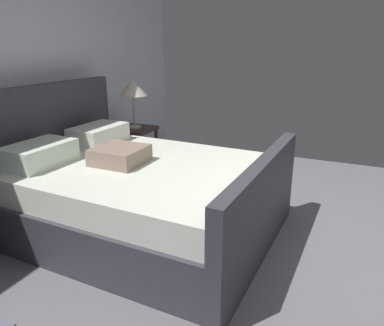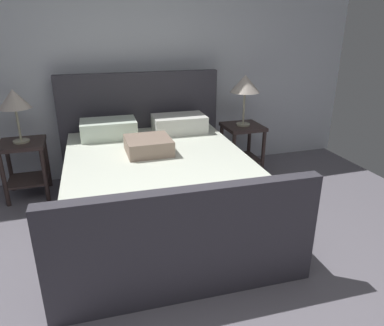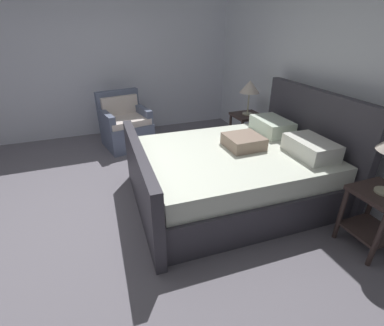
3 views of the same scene
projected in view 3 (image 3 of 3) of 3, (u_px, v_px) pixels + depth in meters
ground_plane at (98, 224)px, 2.96m from camera, size 5.60×5.67×0.02m
wall_back at (335, 77)px, 3.27m from camera, size 5.72×0.12×2.70m
wall_side_left at (74, 60)px, 4.73m from camera, size 0.12×5.79×2.70m
bed at (236, 170)px, 3.28m from camera, size 1.87×2.30×1.23m
nightstand_right at (377, 211)px, 2.49m from camera, size 0.44×0.44×0.60m
nightstand_left at (246, 126)px, 4.54m from camera, size 0.44×0.44×0.60m
table_lamp_left at (250, 87)px, 4.26m from camera, size 0.31×0.31×0.53m
armchair at (125, 126)px, 4.72m from camera, size 0.86×0.85×0.90m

